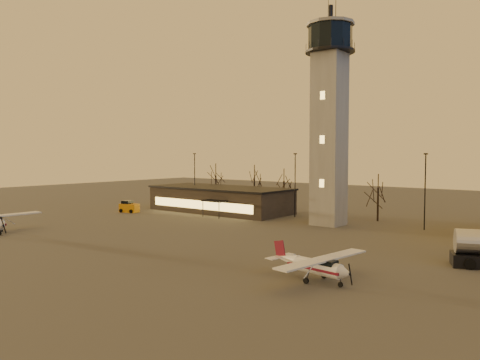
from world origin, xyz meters
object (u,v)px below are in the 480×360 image
object	(u,v)px
terminal	(220,199)
cessna_front	(319,270)
service_cart	(129,208)
control_tower	(329,109)

from	to	relation	value
terminal	cessna_front	size ratio (longest dim) A/B	2.49
service_cart	terminal	bearing A→B (deg)	27.93
control_tower	service_cart	world-z (taller)	control_tower
control_tower	terminal	world-z (taller)	control_tower
terminal	control_tower	bearing A→B (deg)	-5.15
terminal	cessna_front	bearing A→B (deg)	-39.23
service_cart	cessna_front	bearing A→B (deg)	-35.54
control_tower	service_cart	distance (m)	37.99
control_tower	service_cart	size ratio (longest dim) A/B	9.36
control_tower	cessna_front	bearing A→B (deg)	-63.54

